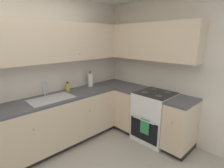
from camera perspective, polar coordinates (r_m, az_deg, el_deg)
The scene contains 13 objects.
wall_back at distance 3.10m, azimuth -28.11°, elevation 2.34°, with size 4.27×0.05×2.51m, color beige.
wall_right at distance 3.28m, azimuth 20.36°, elevation 3.73°, with size 0.05×3.17×2.51m, color beige.
lower_cabinets_back at distance 3.20m, azimuth -17.53°, elevation -11.91°, with size 2.16×0.62×0.85m.
countertop_back at distance 3.04m, azimuth -18.17°, elevation -4.52°, with size 3.36×0.60×0.04m, color #4C4C51.
lower_cabinets_right at distance 3.37m, azimuth 12.83°, elevation -10.24°, with size 0.62×1.41×0.85m.
countertop_right at distance 3.21m, azimuth 13.23°, elevation -3.14°, with size 0.60×1.41×0.03m.
oven_range at distance 3.35m, azimuth 13.56°, elevation -10.00°, with size 0.68×0.62×1.03m.
upper_cabinets_back at distance 2.95m, azimuth -23.64°, elevation 12.27°, with size 3.04×0.34×0.64m.
upper_cabinets_right at distance 3.35m, azimuth 10.97°, elevation 13.31°, with size 0.32×1.96×0.64m.
sink at distance 2.99m, azimuth -18.97°, elevation -5.32°, with size 0.69×0.40×0.10m.
faucet at distance 3.13m, azimuth -20.84°, elevation -1.01°, with size 0.07×0.16×0.25m.
soap_bottle at distance 3.32m, azimuth -14.12°, elevation -0.94°, with size 0.07×0.07×0.17m.
paper_towel_roll at distance 3.56m, azimuth -6.98°, elevation 1.34°, with size 0.11×0.11×0.32m.
Camera 1 is at (-0.81, -1.38, 1.82)m, focal length 28.29 mm.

